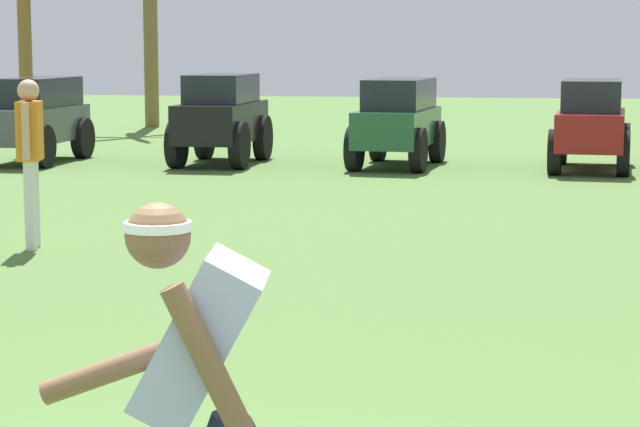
% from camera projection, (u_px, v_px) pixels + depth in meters
% --- Properties ---
extents(frisbee_thrower, '(1.15, 0.47, 1.40)m').
position_uv_depth(frisbee_thrower, '(203.00, 391.00, 3.98)').
color(frisbee_thrower, '#191E38').
rests_on(frisbee_thrower, ground_plane).
extents(teammate_near_sideline, '(0.27, 0.50, 1.56)m').
position_uv_depth(teammate_near_sideline, '(30.00, 147.00, 11.42)').
color(teammate_near_sideline, silver).
rests_on(teammate_near_sideline, ground_plane).
extents(parked_car_slot_a, '(1.19, 2.42, 1.34)m').
position_uv_depth(parked_car_slot_a, '(35.00, 117.00, 19.77)').
color(parked_car_slot_a, '#474C51').
rests_on(parked_car_slot_a, ground_plane).
extents(parked_car_slot_b, '(1.22, 2.37, 1.40)m').
position_uv_depth(parked_car_slot_b, '(221.00, 117.00, 19.50)').
color(parked_car_slot_b, black).
rests_on(parked_car_slot_b, ground_plane).
extents(parked_car_slot_c, '(1.37, 2.48, 1.34)m').
position_uv_depth(parked_car_slot_c, '(398.00, 119.00, 19.12)').
color(parked_car_slot_c, '#235133').
rests_on(parked_car_slot_c, ground_plane).
extents(parked_car_slot_d, '(1.33, 2.47, 1.34)m').
position_uv_depth(parked_car_slot_d, '(591.00, 122.00, 18.60)').
color(parked_car_slot_d, maroon).
rests_on(parked_car_slot_d, ground_plane).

